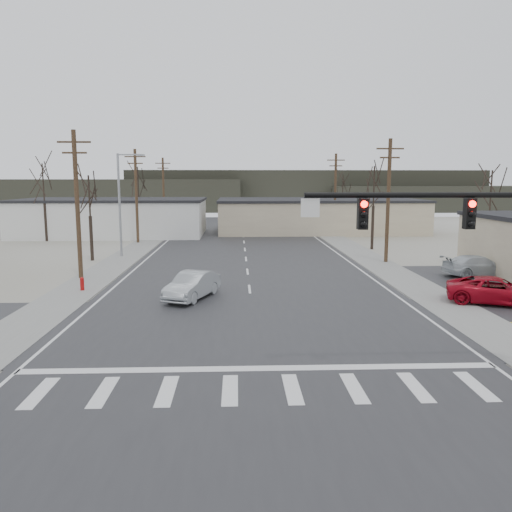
% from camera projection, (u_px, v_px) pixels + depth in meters
% --- Properties ---
extents(ground, '(140.00, 140.00, 0.00)m').
position_uv_depth(ground, '(254.00, 327.00, 22.88)').
color(ground, '#BCBCB7').
rests_on(ground, ground).
extents(main_road, '(18.00, 110.00, 0.05)m').
position_uv_depth(main_road, '(247.00, 269.00, 37.70)').
color(main_road, '#29292B').
rests_on(main_road, ground).
extents(cross_road, '(90.00, 10.00, 0.04)m').
position_uv_depth(cross_road, '(254.00, 327.00, 22.88)').
color(cross_road, '#29292B').
rests_on(cross_road, ground).
extents(sidewalk_left, '(3.00, 90.00, 0.06)m').
position_uv_depth(sidewalk_left, '(121.00, 260.00, 42.24)').
color(sidewalk_left, gray).
rests_on(sidewalk_left, ground).
extents(sidewalk_right, '(3.00, 90.00, 0.06)m').
position_uv_depth(sidewalk_right, '(369.00, 258.00, 43.04)').
color(sidewalk_right, gray).
rests_on(sidewalk_right, ground).
extents(traffic_signal_mast, '(8.95, 0.43, 7.20)m').
position_uv_depth(traffic_signal_mast, '(500.00, 242.00, 16.35)').
color(traffic_signal_mast, black).
rests_on(traffic_signal_mast, ground).
extents(fire_hydrant, '(0.24, 0.24, 0.87)m').
position_uv_depth(fire_hydrant, '(82.00, 284.00, 30.33)').
color(fire_hydrant, '#A50C0C').
rests_on(fire_hydrant, ground).
extents(building_left_far, '(22.30, 12.30, 4.50)m').
position_uv_depth(building_left_far, '(113.00, 217.00, 61.46)').
color(building_left_far, silver).
rests_on(building_left_far, ground).
extents(building_right_far, '(26.30, 14.30, 4.30)m').
position_uv_depth(building_right_far, '(318.00, 215.00, 66.41)').
color(building_right_far, '#C3B595').
rests_on(building_right_far, ground).
extents(upole_left_b, '(2.20, 0.30, 10.00)m').
position_uv_depth(upole_left_b, '(77.00, 202.00, 33.52)').
color(upole_left_b, '#4A3822').
rests_on(upole_left_b, ground).
extents(upole_left_c, '(2.20, 0.30, 10.00)m').
position_uv_depth(upole_left_c, '(136.00, 194.00, 53.29)').
color(upole_left_c, '#4A3822').
rests_on(upole_left_c, ground).
extents(upole_left_d, '(2.20, 0.30, 10.00)m').
position_uv_depth(upole_left_d, '(164.00, 191.00, 73.05)').
color(upole_left_d, '#4A3822').
rests_on(upole_left_d, ground).
extents(upole_right_a, '(2.20, 0.30, 10.00)m').
position_uv_depth(upole_right_a, '(388.00, 199.00, 40.32)').
color(upole_right_a, '#4A3822').
rests_on(upole_right_a, ground).
extents(upole_right_b, '(2.20, 0.30, 10.00)m').
position_uv_depth(upole_right_b, '(335.00, 193.00, 62.06)').
color(upole_right_b, '#4A3822').
rests_on(upole_right_b, ground).
extents(streetlight_main, '(2.40, 0.25, 9.00)m').
position_uv_depth(streetlight_main, '(122.00, 199.00, 43.45)').
color(streetlight_main, gray).
rests_on(streetlight_main, ground).
extents(tree_left_near, '(3.30, 3.30, 7.35)m').
position_uv_depth(tree_left_near, '(89.00, 198.00, 41.37)').
color(tree_left_near, '#2D201B').
rests_on(tree_left_near, ground).
extents(tree_right_mid, '(3.74, 3.74, 8.33)m').
position_uv_depth(tree_right_mid, '(374.00, 188.00, 48.16)').
color(tree_right_mid, '#2D201B').
rests_on(tree_right_mid, ground).
extents(tree_left_far, '(3.96, 3.96, 8.82)m').
position_uv_depth(tree_left_far, '(138.00, 184.00, 66.87)').
color(tree_left_far, '#2D201B').
rests_on(tree_left_far, ground).
extents(tree_right_far, '(3.52, 3.52, 7.84)m').
position_uv_depth(tree_right_far, '(343.00, 188.00, 73.99)').
color(tree_right_far, '#2D201B').
rests_on(tree_right_far, ground).
extents(tree_lot, '(3.52, 3.52, 7.84)m').
position_uv_depth(tree_lot, '(491.00, 193.00, 44.61)').
color(tree_lot, '#2D201B').
rests_on(tree_lot, ground).
extents(tree_left_mid, '(3.96, 3.96, 8.82)m').
position_uv_depth(tree_left_mid, '(43.00, 184.00, 54.71)').
color(tree_left_mid, '#2D201B').
rests_on(tree_left_mid, ground).
extents(hill_left, '(70.00, 18.00, 7.00)m').
position_uv_depth(hill_left, '(84.00, 195.00, 111.95)').
color(hill_left, '#333026').
rests_on(hill_left, ground).
extents(hill_center, '(80.00, 18.00, 9.00)m').
position_uv_depth(hill_center, '(304.00, 190.00, 117.63)').
color(hill_center, '#333026').
rests_on(hill_center, ground).
extents(hill_right, '(60.00, 18.00, 5.50)m').
position_uv_depth(hill_right, '(460.00, 198.00, 113.28)').
color(hill_right, '#333026').
rests_on(hill_right, ground).
extents(sedan_crossing, '(3.13, 4.82, 1.50)m').
position_uv_depth(sedan_crossing, '(192.00, 285.00, 28.23)').
color(sedan_crossing, '#92979C').
rests_on(sedan_crossing, main_road).
extents(car_far_a, '(2.42, 4.92, 1.38)m').
position_uv_depth(car_far_a, '(247.00, 222.00, 71.76)').
color(car_far_a, black).
rests_on(car_far_a, main_road).
extents(car_far_b, '(3.21, 4.42, 1.40)m').
position_uv_depth(car_far_b, '(239.00, 222.00, 72.03)').
color(car_far_b, black).
rests_on(car_far_b, main_road).
extents(car_parked_red, '(5.71, 4.16, 1.44)m').
position_uv_depth(car_parked_red, '(497.00, 291.00, 27.04)').
color(car_parked_red, '#A40819').
rests_on(car_parked_red, parking_lot).
extents(car_parked_silver, '(5.19, 2.61, 1.44)m').
position_uv_depth(car_parked_silver, '(478.00, 266.00, 34.96)').
color(car_parked_silver, '#B7BFC3').
rests_on(car_parked_silver, parking_lot).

